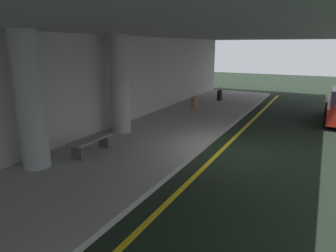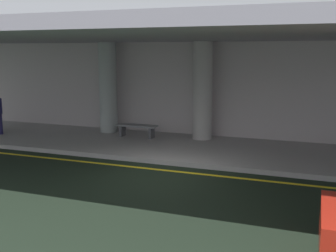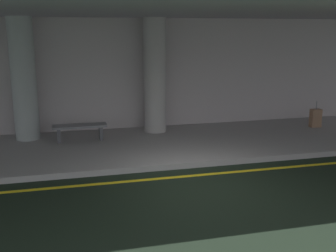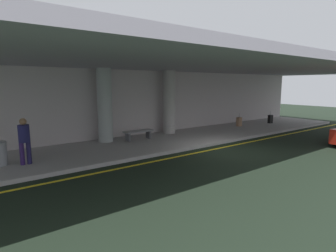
# 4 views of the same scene
# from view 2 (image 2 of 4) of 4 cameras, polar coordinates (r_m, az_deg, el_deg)

# --- Properties ---
(ground_plane) EXTENTS (60.00, 60.00, 0.00)m
(ground_plane) POSITION_cam_2_polar(r_m,az_deg,el_deg) (11.61, -1.30, -6.81)
(ground_plane) COLOR black
(sidewalk) EXTENTS (26.00, 4.20, 0.15)m
(sidewalk) POSITION_cam_2_polar(r_m,az_deg,el_deg) (14.41, 3.25, -3.12)
(sidewalk) COLOR #A19C9C
(sidewalk) RESTS_ON ground
(lane_stripe_yellow) EXTENTS (26.00, 0.14, 0.01)m
(lane_stripe_yellow) POSITION_cam_2_polar(r_m,az_deg,el_deg) (12.03, -0.47, -6.17)
(lane_stripe_yellow) COLOR yellow
(lane_stripe_yellow) RESTS_ON ground
(support_column_far_left) EXTENTS (0.73, 0.73, 3.65)m
(support_column_far_left) POSITION_cam_2_polar(r_m,az_deg,el_deg) (16.94, -8.35, 5.30)
(support_column_far_left) COLOR #9AA09F
(support_column_far_left) RESTS_ON sidewalk
(support_column_left_mid) EXTENTS (0.73, 0.73, 3.65)m
(support_column_left_mid) POSITION_cam_2_polar(r_m,az_deg,el_deg) (15.44, 4.86, 4.90)
(support_column_left_mid) COLOR #A39E9C
(support_column_left_mid) RESTS_ON sidewalk
(ceiling_overhang) EXTENTS (28.00, 13.20, 0.30)m
(ceiling_overhang) POSITION_cam_2_polar(r_m,az_deg,el_deg) (13.56, 2.78, 12.54)
(ceiling_overhang) COLOR gray
(ceiling_overhang) RESTS_ON support_column_far_left
(terminal_back_wall) EXTENTS (26.00, 0.30, 3.80)m
(terminal_back_wall) POSITION_cam_2_polar(r_m,az_deg,el_deg) (16.26, 5.66, 4.89)
(terminal_back_wall) COLOR #B7ACAD
(terminal_back_wall) RESTS_ON ground
(bench_metal) EXTENTS (1.60, 0.50, 0.48)m
(bench_metal) POSITION_cam_2_polar(r_m,az_deg,el_deg) (15.91, -4.36, -0.30)
(bench_metal) COLOR slate
(bench_metal) RESTS_ON sidewalk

